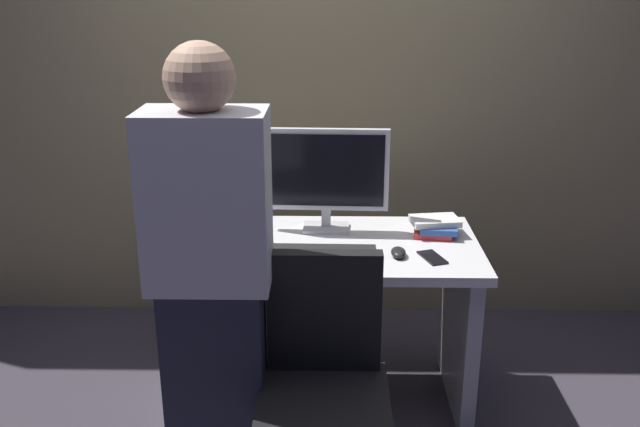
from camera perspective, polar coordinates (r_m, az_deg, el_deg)
name	(u,v)px	position (r m, az deg, el deg)	size (l,w,h in m)	color
ground_plane	(320,396)	(3.25, 0.01, -14.89)	(9.00, 9.00, 0.00)	#3D3842
wall_back	(323,41)	(3.62, 0.25, 14.13)	(6.40, 0.10, 3.00)	#8C7F5B
desk	(320,294)	(2.99, 0.02, -6.75)	(1.34, 0.69, 0.75)	white
office_chair	(324,406)	(2.43, 0.30, -15.68)	(0.52, 0.52, 0.94)	black
person_at_desk	(211,286)	(2.32, -9.02, -5.98)	(0.40, 0.24, 1.64)	#262838
monitor	(326,174)	(2.97, 0.53, 3.30)	(0.54, 0.15, 0.46)	silver
keyboard	(323,252)	(2.78, 0.26, -3.21)	(0.43, 0.13, 0.02)	#262626
mouse	(398,252)	(2.77, 6.53, -3.23)	(0.06, 0.10, 0.03)	black
cup_near_keyboard	(212,242)	(2.80, -8.93, -2.38)	(0.07, 0.07, 0.10)	white
cup_by_monitor	(220,222)	(3.03, -8.28, -0.68)	(0.07, 0.07, 0.10)	silver
book_stack	(435,226)	(3.01, 9.56, -1.06)	(0.22, 0.18, 0.08)	red
cell_phone	(432,257)	(2.78, 9.32, -3.63)	(0.07, 0.14, 0.01)	black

